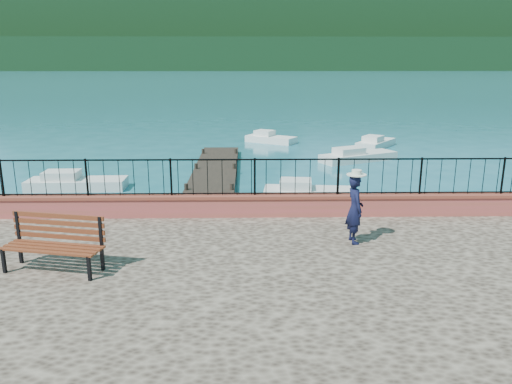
{
  "coord_description": "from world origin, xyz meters",
  "views": [
    {
      "loc": [
        -0.52,
        -9.08,
        5.21
      ],
      "look_at": [
        -0.3,
        2.0,
        2.3
      ],
      "focal_mm": 35.0,
      "sensor_mm": 36.0,
      "label": 1
    }
  ],
  "objects_px": {
    "boat_0": "(77,180)",
    "boat_2": "(359,154)",
    "boat_5": "(376,141)",
    "park_bench": "(54,255)",
    "boat_1": "(309,189)",
    "person": "(355,209)",
    "boat_4": "(271,136)"
  },
  "relations": [
    {
      "from": "boat_0",
      "to": "boat_2",
      "type": "height_order",
      "value": "same"
    },
    {
      "from": "boat_0",
      "to": "boat_5",
      "type": "relative_size",
      "value": 1.19
    },
    {
      "from": "boat_2",
      "to": "boat_5",
      "type": "height_order",
      "value": "same"
    },
    {
      "from": "boat_2",
      "to": "park_bench",
      "type": "bearing_deg",
      "value": -145.95
    },
    {
      "from": "boat_5",
      "to": "boat_2",
      "type": "bearing_deg",
      "value": -168.62
    },
    {
      "from": "park_bench",
      "to": "boat_5",
      "type": "distance_m",
      "value": 24.61
    },
    {
      "from": "boat_5",
      "to": "boat_1",
      "type": "bearing_deg",
      "value": -168.72
    },
    {
      "from": "person",
      "to": "park_bench",
      "type": "bearing_deg",
      "value": 97.18
    },
    {
      "from": "person",
      "to": "boat_0",
      "type": "relative_size",
      "value": 0.39
    },
    {
      "from": "boat_2",
      "to": "boat_0",
      "type": "bearing_deg",
      "value": 177.8
    },
    {
      "from": "park_bench",
      "to": "person",
      "type": "relative_size",
      "value": 1.32
    },
    {
      "from": "park_bench",
      "to": "boat_0",
      "type": "distance_m",
      "value": 11.82
    },
    {
      "from": "boat_1",
      "to": "boat_5",
      "type": "distance_m",
      "value": 13.35
    },
    {
      "from": "boat_0",
      "to": "boat_2",
      "type": "xyz_separation_m",
      "value": [
        13.17,
        5.84,
        0.0
      ]
    },
    {
      "from": "boat_2",
      "to": "boat_4",
      "type": "xyz_separation_m",
      "value": [
        -4.41,
        6.38,
        0.0
      ]
    },
    {
      "from": "park_bench",
      "to": "boat_1",
      "type": "relative_size",
      "value": 0.6
    },
    {
      "from": "person",
      "to": "boat_2",
      "type": "distance_m",
      "value": 16.12
    },
    {
      "from": "park_bench",
      "to": "boat_1",
      "type": "distance_m",
      "value": 11.36
    },
    {
      "from": "boat_4",
      "to": "person",
      "type": "bearing_deg",
      "value": -56.06
    },
    {
      "from": "boat_0",
      "to": "boat_2",
      "type": "distance_m",
      "value": 14.41
    },
    {
      "from": "boat_0",
      "to": "boat_2",
      "type": "relative_size",
      "value": 0.93
    },
    {
      "from": "person",
      "to": "boat_5",
      "type": "bearing_deg",
      "value": -22.01
    },
    {
      "from": "boat_0",
      "to": "boat_5",
      "type": "xyz_separation_m",
      "value": [
        15.24,
        10.24,
        0.0
      ]
    },
    {
      "from": "park_bench",
      "to": "boat_0",
      "type": "xyz_separation_m",
      "value": [
        -3.35,
        11.28,
        -1.12
      ]
    },
    {
      "from": "park_bench",
      "to": "boat_5",
      "type": "xyz_separation_m",
      "value": [
        11.89,
        21.52,
        -1.12
      ]
    },
    {
      "from": "boat_2",
      "to": "boat_5",
      "type": "distance_m",
      "value": 4.87
    },
    {
      "from": "boat_0",
      "to": "boat_4",
      "type": "xyz_separation_m",
      "value": [
        8.76,
        12.22,
        0.0
      ]
    },
    {
      "from": "boat_0",
      "to": "boat_5",
      "type": "bearing_deg",
      "value": 32.65
    },
    {
      "from": "boat_4",
      "to": "boat_5",
      "type": "xyz_separation_m",
      "value": [
        6.47,
        -1.97,
        0.0
      ]
    },
    {
      "from": "person",
      "to": "boat_4",
      "type": "bearing_deg",
      "value": -4.13
    },
    {
      "from": "boat_1",
      "to": "boat_0",
      "type": "bearing_deg",
      "value": 175.14
    },
    {
      "from": "park_bench",
      "to": "boat_2",
      "type": "height_order",
      "value": "park_bench"
    }
  ]
}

